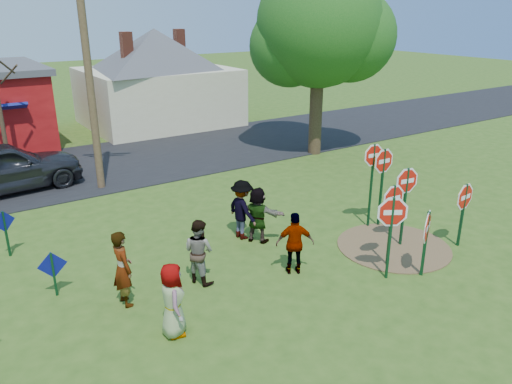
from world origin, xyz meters
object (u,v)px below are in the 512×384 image
stop_sign_b (373,164)px  suv (3,167)px  stop_sign_c (406,189)px  stop_sign_d (383,168)px  person_b (123,268)px  person_a (172,300)px  stop_sign_a (392,220)px  leafy_tree (322,31)px  utility_pole (87,61)px

stop_sign_b → suv: size_ratio=0.51×
suv → stop_sign_c: bearing=-147.5°
stop_sign_d → person_b: bearing=-179.6°
stop_sign_c → person_b: 7.85m
person_b → stop_sign_c: bearing=-104.3°
suv → person_b: bearing=-179.3°
stop_sign_c → person_b: (-7.67, 1.44, -0.81)m
stop_sign_b → person_a: bearing=-160.5°
stop_sign_a → person_b: size_ratio=1.27×
stop_sign_a → stop_sign_b: 3.22m
stop_sign_b → leafy_tree: size_ratio=0.33×
person_a → person_b: bearing=29.2°
stop_sign_d → suv: stop_sign_d is taller
stop_sign_d → leafy_tree: (3.87, 7.60, 3.61)m
stop_sign_d → utility_pole: bearing=127.7°
person_b → utility_pole: utility_pole is taller
stop_sign_d → stop_sign_b: bearing=160.8°
stop_sign_a → stop_sign_c: bearing=63.1°
utility_pole → stop_sign_c: bearing=-59.5°
stop_sign_a → person_b: bearing=-171.6°
stop_sign_d → suv: bearing=134.5°
person_a → suv: 11.46m
person_a → utility_pole: 10.74m
stop_sign_b → stop_sign_d: 0.38m
stop_sign_b → person_a: (-7.40, -1.70, -1.22)m
stop_sign_b → stop_sign_d: bearing=-13.7°
stop_sign_b → stop_sign_d: size_ratio=1.06×
stop_sign_a → person_a: (-5.47, 0.84, -0.78)m
stop_sign_b → stop_sign_c: bearing=-90.4°
person_a → utility_pole: bearing=5.4°
stop_sign_d → suv: (-9.26, 9.78, -0.93)m
person_a → suv: bearing=21.9°
stop_sign_d → person_b: 8.24m
stop_sign_b → stop_sign_d: (0.33, -0.12, -0.14)m
person_a → leafy_tree: 15.51m
suv → stop_sign_d: bearing=-142.3°
stop_sign_a → stop_sign_c: (1.75, 1.08, 0.12)m
suv → utility_pole: bearing=-121.1°
person_a → leafy_tree: size_ratio=0.19×
stop_sign_c → utility_pole: utility_pole is taller
stop_sign_b → stop_sign_c: size_ratio=1.13×
stop_sign_a → suv: stop_sign_a is taller
stop_sign_d → person_a: size_ratio=1.61×
stop_sign_d → utility_pole: utility_pole is taller
stop_sign_b → suv: bearing=139.3°
suv → leafy_tree: 14.06m
stop_sign_b → stop_sign_a: bearing=-120.7°
stop_sign_b → utility_pole: (-5.86, 8.20, 2.65)m
stop_sign_b → leafy_tree: bearing=67.3°
suv → leafy_tree: leafy_tree is taller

